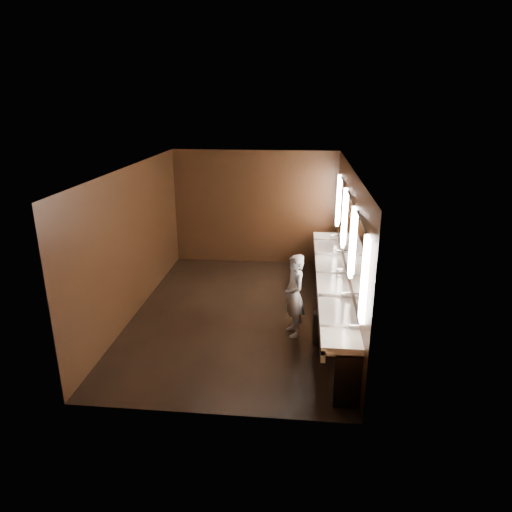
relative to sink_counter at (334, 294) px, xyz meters
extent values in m
plane|color=black|center=(-1.79, 0.00, -0.50)|extent=(6.00, 6.00, 0.00)
cube|color=#2D2D2B|center=(-1.79, 0.00, 2.30)|extent=(4.00, 6.00, 0.02)
cube|color=black|center=(-1.79, 3.00, 0.90)|extent=(4.00, 0.02, 2.80)
cube|color=black|center=(-1.79, -3.00, 0.90)|extent=(4.00, 0.02, 2.80)
cube|color=black|center=(-3.79, 0.00, 0.90)|extent=(0.02, 6.00, 2.80)
cube|color=black|center=(0.21, 0.00, 0.90)|extent=(0.02, 6.00, 2.80)
cube|color=black|center=(0.03, 0.00, -0.09)|extent=(0.36, 5.40, 0.81)
cube|color=white|center=(-0.07, 0.00, 0.35)|extent=(0.55, 5.40, 0.12)
cube|color=white|center=(-0.31, 0.00, 0.27)|extent=(0.06, 5.40, 0.18)
cylinder|color=silver|center=(0.12, -2.20, 0.49)|extent=(0.18, 0.04, 0.04)
cylinder|color=silver|center=(0.12, -1.10, 0.49)|extent=(0.18, 0.04, 0.04)
cylinder|color=silver|center=(0.12, 0.00, 0.49)|extent=(0.18, 0.04, 0.04)
cylinder|color=silver|center=(0.12, 1.10, 0.49)|extent=(0.18, 0.04, 0.04)
cylinder|color=silver|center=(0.12, 2.20, 0.49)|extent=(0.18, 0.04, 0.04)
cube|color=#FFE2CD|center=(0.18, -2.40, 1.25)|extent=(0.06, 0.22, 1.15)
cube|color=white|center=(0.19, -1.60, 1.25)|extent=(0.03, 1.32, 1.15)
cube|color=#FFE2CD|center=(0.18, -0.80, 1.25)|extent=(0.06, 0.23, 1.15)
cube|color=white|center=(0.19, 0.00, 1.25)|extent=(0.03, 1.32, 1.15)
cube|color=#FFE2CD|center=(0.18, 0.80, 1.25)|extent=(0.06, 0.23, 1.15)
cube|color=white|center=(0.19, 1.60, 1.25)|extent=(0.03, 1.32, 1.15)
cube|color=#FFE2CD|center=(0.18, 2.40, 1.25)|extent=(0.06, 0.22, 1.15)
imported|color=#9BBFE7|center=(-0.73, -0.70, 0.24)|extent=(0.50, 0.62, 1.47)
cylinder|color=black|center=(-0.22, -0.97, -0.21)|extent=(0.48, 0.48, 0.56)
camera|label=1|loc=(-0.67, -7.93, 3.46)|focal=32.00mm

